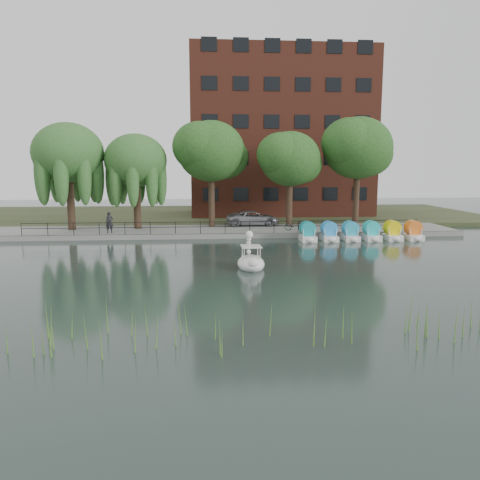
{
  "coord_description": "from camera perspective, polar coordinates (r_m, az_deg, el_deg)",
  "views": [
    {
      "loc": [
        -1.66,
        -24.26,
        5.77
      ],
      "look_at": [
        0.5,
        4.0,
        1.3
      ],
      "focal_mm": 35.0,
      "sensor_mm": 36.0,
      "label": 1
    }
  ],
  "objects": [
    {
      "name": "willow_left",
      "position": [
        42.32,
        -20.23,
        9.91
      ],
      "size": [
        5.88,
        5.88,
        9.01
      ],
      "color": "#473323",
      "rests_on": "promenade"
    },
    {
      "name": "apartment_building",
      "position": [
        55.03,
        4.81,
        12.68
      ],
      "size": [
        20.0,
        10.07,
        18.0
      ],
      "color": "#4C1E16",
      "rests_on": "land_strip"
    },
    {
      "name": "minivan",
      "position": [
        42.87,
        1.59,
        2.81
      ],
      "size": [
        2.73,
        5.64,
        1.55
      ],
      "primitive_type": "imported",
      "rotation": [
        0.0,
        0.0,
        1.6
      ],
      "color": "gray",
      "rests_on": "promenade"
    },
    {
      "name": "broadleaf_right",
      "position": [
        42.46,
        6.11,
        9.75
      ],
      "size": [
        5.4,
        5.4,
        8.32
      ],
      "color": "#473323",
      "rests_on": "promenade"
    },
    {
      "name": "reed_bank",
      "position": [
        16.06,
        9.19,
        -9.94
      ],
      "size": [
        24.0,
        2.4,
        1.2
      ],
      "color": "#669938",
      "rests_on": "ground_plane"
    },
    {
      "name": "pedestrian",
      "position": [
        39.42,
        -15.63,
        2.25
      ],
      "size": [
        0.81,
        0.65,
        1.98
      ],
      "primitive_type": "imported",
      "rotation": [
        0.0,
        0.0,
        0.26
      ],
      "color": "black",
      "rests_on": "promenade"
    },
    {
      "name": "bicycle",
      "position": [
        39.78,
        6.72,
        1.87
      ],
      "size": [
        0.98,
        1.81,
        1.0
      ],
      "primitive_type": "imported",
      "rotation": [
        0.0,
        0.0,
        1.34
      ],
      "color": "gray",
      "rests_on": "promenade"
    },
    {
      "name": "broadleaf_far",
      "position": [
        45.07,
        14.2,
        10.77
      ],
      "size": [
        6.3,
        6.3,
        9.71
      ],
      "color": "#473323",
      "rests_on": "promenade"
    },
    {
      "name": "railing",
      "position": [
        37.83,
        -1.83,
        1.94
      ],
      "size": [
        32.0,
        0.05,
        1.0
      ],
      "color": "black",
      "rests_on": "promenade"
    },
    {
      "name": "pedal_boat_row",
      "position": [
        37.99,
        14.52,
        0.87
      ],
      "size": [
        9.65,
        1.7,
        1.4
      ],
      "color": "white",
      "rests_on": "ground_plane"
    },
    {
      "name": "broadleaf_center",
      "position": [
        42.28,
        -3.54,
        10.7
      ],
      "size": [
        6.0,
        6.0,
        9.25
      ],
      "color": "#473323",
      "rests_on": "promenade"
    },
    {
      "name": "land_strip",
      "position": [
        54.57,
        -2.61,
        3.08
      ],
      "size": [
        60.0,
        22.0,
        0.36
      ],
      "primitive_type": "cube",
      "color": "#47512D",
      "rests_on": "ground_plane"
    },
    {
      "name": "promenade",
      "position": [
        40.67,
        -1.99,
        1.09
      ],
      "size": [
        40.0,
        6.0,
        0.4
      ],
      "primitive_type": "cube",
      "color": "gray",
      "rests_on": "ground_plane"
    },
    {
      "name": "ground_plane",
      "position": [
        24.99,
        -0.44,
        -4.39
      ],
      "size": [
        120.0,
        120.0,
        0.0
      ],
      "primitive_type": "plane",
      "color": "#30423D"
    },
    {
      "name": "willow_mid",
      "position": [
        41.67,
        -12.6,
        9.41
      ],
      "size": [
        5.32,
        5.32,
        8.15
      ],
      "color": "#473323",
      "rests_on": "promenade"
    },
    {
      "name": "kerb",
      "position": [
        37.76,
        -1.81,
        0.48
      ],
      "size": [
        40.0,
        0.25,
        0.4
      ],
      "primitive_type": "cube",
      "color": "gray",
      "rests_on": "ground_plane"
    },
    {
      "name": "swan_boat",
      "position": [
        26.74,
        1.33,
        -2.51
      ],
      "size": [
        1.6,
        2.56,
        2.06
      ],
      "rotation": [
        0.0,
        0.0,
        0.03
      ],
      "color": "white",
      "rests_on": "ground_plane"
    }
  ]
}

